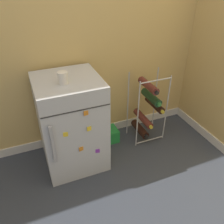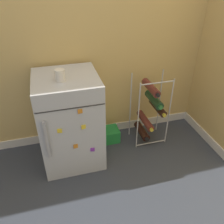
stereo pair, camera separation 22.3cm
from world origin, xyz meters
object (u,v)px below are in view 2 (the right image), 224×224
Objects in this scene: mini_fridge at (70,120)px; wine_rack at (150,110)px; fridge_top_cup at (60,75)px; soda_box at (109,135)px.

mini_fridge reaches higher than wine_rack.
fridge_top_cup reaches higher than wine_rack.
wine_rack is (0.80, 0.06, -0.06)m from mini_fridge.
wine_rack is 7.82× the size of fridge_top_cup.
soda_box is at bearing 20.48° from mini_fridge.
mini_fridge is at bearing 61.11° from fridge_top_cup.
mini_fridge is 4.00× the size of soda_box.
soda_box is 0.96m from fridge_top_cup.
fridge_top_cup is (-0.43, -0.22, 0.83)m from soda_box.
wine_rack is at bearing -11.46° from soda_box.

